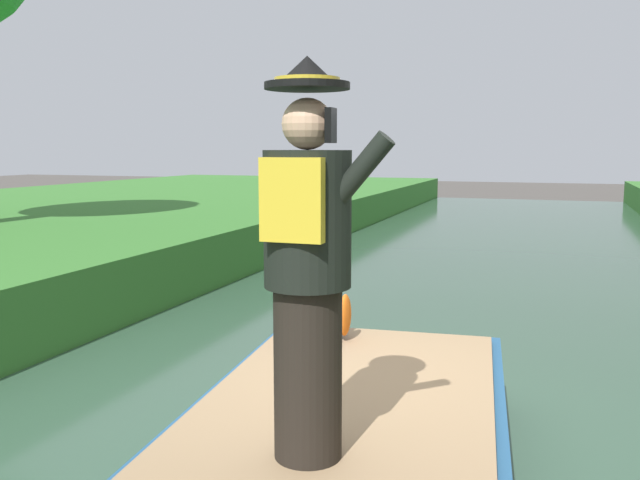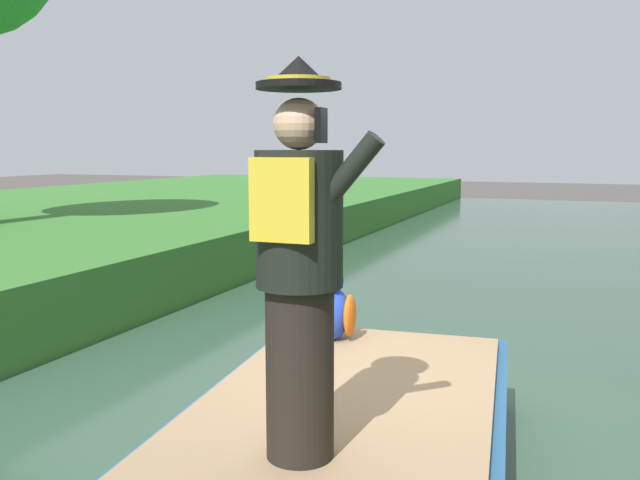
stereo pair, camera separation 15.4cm
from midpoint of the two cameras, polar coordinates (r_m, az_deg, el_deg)
name	(u,v)px [view 2 (the right image)]	position (r m, az deg, el deg)	size (l,w,h in m)	color
ground_plane	(379,472)	(4.76, 6.05, -19.15)	(80.00, 80.00, 0.00)	#4C4742
canal_water	(379,465)	(4.74, 6.06, -18.61)	(7.18, 48.00, 0.10)	#33513D
person_pirate	(300,264)	(3.04, -0.29, -2.05)	(0.61, 0.42, 1.85)	black
parrot_plush	(332,308)	(5.08, 1.91, -5.84)	(0.36, 0.35, 0.57)	blue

